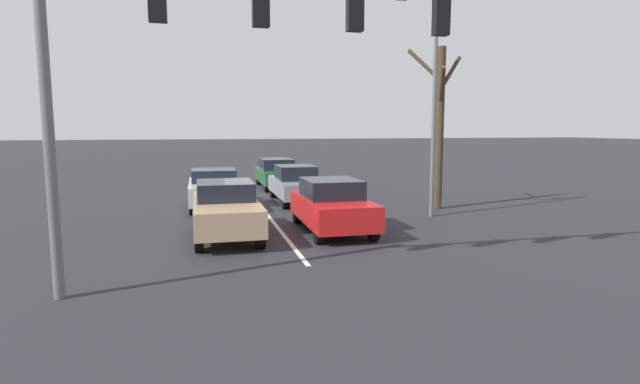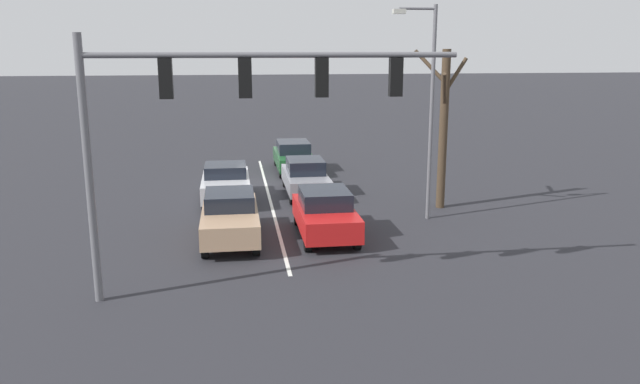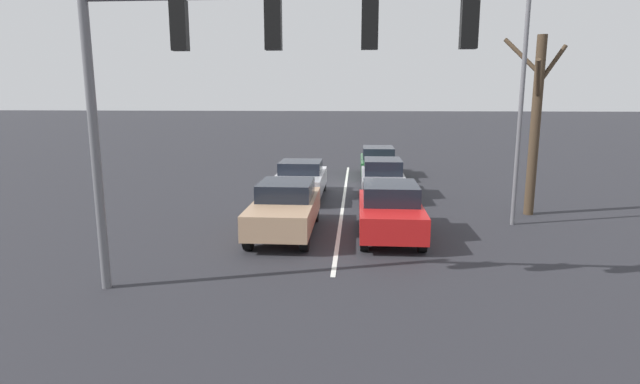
% 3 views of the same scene
% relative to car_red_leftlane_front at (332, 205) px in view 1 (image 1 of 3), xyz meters
% --- Properties ---
extents(ground_plane, '(240.00, 240.00, 0.00)m').
position_rel_car_red_leftlane_front_xyz_m(ground_plane, '(1.53, -8.55, -0.80)').
color(ground_plane, '#28282D').
extents(lane_stripe_left_divider, '(0.12, 18.19, 0.01)m').
position_rel_car_red_leftlane_front_xyz_m(lane_stripe_left_divider, '(1.53, -5.45, -0.80)').
color(lane_stripe_left_divider, silver).
rests_on(lane_stripe_left_divider, ground_plane).
extents(car_red_leftlane_front, '(1.81, 4.11, 1.58)m').
position_rel_car_red_leftlane_front_xyz_m(car_red_leftlane_front, '(0.00, 0.00, 0.00)').
color(car_red_leftlane_front, red).
rests_on(car_red_leftlane_front, ground_plane).
extents(car_tan_midlane_front, '(1.81, 4.49, 1.58)m').
position_rel_car_red_leftlane_front_xyz_m(car_tan_midlane_front, '(3.16, -0.01, 0.02)').
color(car_tan_midlane_front, tan).
rests_on(car_tan_midlane_front, ground_plane).
extents(car_silver_midlane_second, '(1.91, 4.33, 1.50)m').
position_rel_car_red_leftlane_front_xyz_m(car_silver_midlane_second, '(3.33, -5.58, -0.03)').
color(car_silver_midlane_second, silver).
rests_on(car_silver_midlane_second, ground_plane).
extents(car_gray_leftlane_second, '(1.73, 4.43, 1.56)m').
position_rel_car_red_leftlane_front_xyz_m(car_gray_leftlane_second, '(-0.07, -6.15, -0.01)').
color(car_gray_leftlane_second, gray).
rests_on(car_gray_leftlane_second, ground_plane).
extents(car_darkgreen_leftlane_third, '(1.81, 4.50, 1.52)m').
position_rel_car_red_leftlane_front_xyz_m(car_darkgreen_leftlane_third, '(-0.09, -11.49, -0.03)').
color(car_darkgreen_leftlane_third, '#1E5928').
rests_on(car_darkgreen_leftlane_third, ground_plane).
extents(traffic_signal_gantry, '(9.16, 0.37, 6.56)m').
position_rel_car_red_leftlane_front_xyz_m(traffic_signal_gantry, '(3.32, 4.63, 4.09)').
color(traffic_signal_gantry, slate).
rests_on(traffic_signal_gantry, ground_plane).
extents(street_lamp_left_shoulder, '(1.59, 0.24, 7.68)m').
position_rel_car_red_leftlane_front_xyz_m(street_lamp_left_shoulder, '(-3.95, -1.67, 3.60)').
color(street_lamp_left_shoulder, slate).
rests_on(street_lamp_left_shoulder, ground_plane).
extents(bare_tree_near, '(2.00, 1.92, 6.16)m').
position_rel_car_red_leftlane_front_xyz_m(bare_tree_near, '(-5.10, -3.19, 2.56)').
color(bare_tree_near, '#423323').
rests_on(bare_tree_near, ground_plane).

